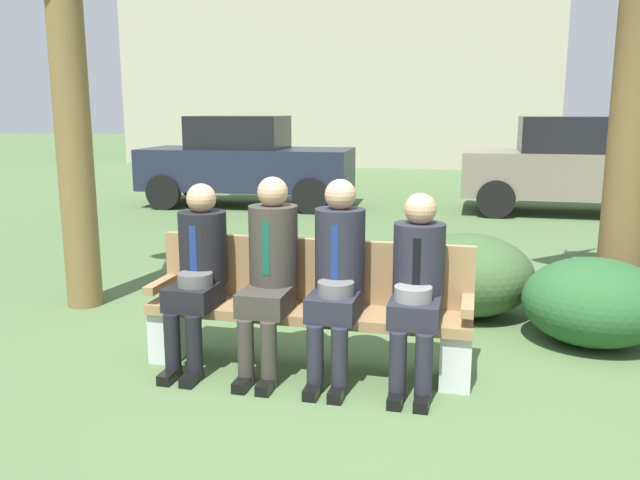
{
  "coord_description": "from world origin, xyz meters",
  "views": [
    {
      "loc": [
        0.76,
        -3.98,
        1.8
      ],
      "look_at": [
        -0.34,
        0.6,
        0.85
      ],
      "focal_mm": 36.44,
      "sensor_mm": 36.0,
      "label": 1
    }
  ],
  "objects_px": {
    "shrub_near_bench": "(594,302)",
    "parked_car_far": "(576,166)",
    "park_bench": "(309,307)",
    "seated_man_centerleft": "(270,265)",
    "seated_man_rightmost": "(417,281)",
    "parked_car_near": "(246,161)",
    "seated_man_centerright": "(337,270)",
    "seated_man_leftmost": "(198,266)",
    "shrub_mid_lawn": "(467,274)"
  },
  "relations": [
    {
      "from": "seated_man_leftmost",
      "to": "seated_man_centerleft",
      "type": "xyz_separation_m",
      "value": [
        0.53,
        0.01,
        0.03
      ]
    },
    {
      "from": "shrub_mid_lawn",
      "to": "seated_man_rightmost",
      "type": "bearing_deg",
      "value": -100.54
    },
    {
      "from": "park_bench",
      "to": "seated_man_leftmost",
      "type": "relative_size",
      "value": 1.75
    },
    {
      "from": "park_bench",
      "to": "seated_man_leftmost",
      "type": "distance_m",
      "value": 0.83
    },
    {
      "from": "park_bench",
      "to": "shrub_mid_lawn",
      "type": "distance_m",
      "value": 1.83
    },
    {
      "from": "seated_man_rightmost",
      "to": "shrub_mid_lawn",
      "type": "bearing_deg",
      "value": 79.46
    },
    {
      "from": "park_bench",
      "to": "shrub_near_bench",
      "type": "xyz_separation_m",
      "value": [
        2.04,
        0.95,
        -0.09
      ]
    },
    {
      "from": "seated_man_centerleft",
      "to": "shrub_near_bench",
      "type": "height_order",
      "value": "seated_man_centerleft"
    },
    {
      "from": "seated_man_centerleft",
      "to": "seated_man_rightmost",
      "type": "height_order",
      "value": "seated_man_centerleft"
    },
    {
      "from": "seated_man_centerleft",
      "to": "shrub_near_bench",
      "type": "bearing_deg",
      "value": 25.12
    },
    {
      "from": "seated_man_rightmost",
      "to": "seated_man_centerright",
      "type": "bearing_deg",
      "value": 179.18
    },
    {
      "from": "seated_man_leftmost",
      "to": "parked_car_near",
      "type": "height_order",
      "value": "parked_car_near"
    },
    {
      "from": "seated_man_centerright",
      "to": "seated_man_rightmost",
      "type": "xyz_separation_m",
      "value": [
        0.53,
        -0.01,
        -0.04
      ]
    },
    {
      "from": "seated_man_centerleft",
      "to": "seated_man_centerright",
      "type": "bearing_deg",
      "value": -0.74
    },
    {
      "from": "seated_man_leftmost",
      "to": "parked_car_near",
      "type": "distance_m",
      "value": 7.85
    },
    {
      "from": "seated_man_centerleft",
      "to": "shrub_mid_lawn",
      "type": "distance_m",
      "value": 2.11
    },
    {
      "from": "seated_man_leftmost",
      "to": "seated_man_centerleft",
      "type": "relative_size",
      "value": 0.96
    },
    {
      "from": "seated_man_leftmost",
      "to": "shrub_near_bench",
      "type": "distance_m",
      "value": 3.03
    },
    {
      "from": "park_bench",
      "to": "parked_car_far",
      "type": "relative_size",
      "value": 0.58
    },
    {
      "from": "shrub_mid_lawn",
      "to": "parked_car_near",
      "type": "height_order",
      "value": "parked_car_near"
    },
    {
      "from": "shrub_near_bench",
      "to": "parked_car_far",
      "type": "distance_m",
      "value": 6.83
    },
    {
      "from": "seated_man_centerleft",
      "to": "seated_man_rightmost",
      "type": "relative_size",
      "value": 1.06
    },
    {
      "from": "shrub_mid_lawn",
      "to": "seated_man_centerleft",
      "type": "bearing_deg",
      "value": -129.04
    },
    {
      "from": "seated_man_rightmost",
      "to": "shrub_near_bench",
      "type": "bearing_deg",
      "value": 40.3
    },
    {
      "from": "shrub_near_bench",
      "to": "parked_car_far",
      "type": "height_order",
      "value": "parked_car_far"
    },
    {
      "from": "seated_man_rightmost",
      "to": "parked_car_far",
      "type": "relative_size",
      "value": 0.33
    },
    {
      "from": "shrub_mid_lawn",
      "to": "park_bench",
      "type": "bearing_deg",
      "value": -125.61
    },
    {
      "from": "seated_man_leftmost",
      "to": "seated_man_rightmost",
      "type": "height_order",
      "value": "seated_man_leftmost"
    },
    {
      "from": "park_bench",
      "to": "seated_man_leftmost",
      "type": "xyz_separation_m",
      "value": [
        -0.77,
        -0.14,
        0.29
      ]
    },
    {
      "from": "seated_man_leftmost",
      "to": "seated_man_centerright",
      "type": "bearing_deg",
      "value": 0.31
    },
    {
      "from": "parked_car_near",
      "to": "shrub_mid_lawn",
      "type": "bearing_deg",
      "value": -54.38
    },
    {
      "from": "seated_man_centerright",
      "to": "parked_car_near",
      "type": "height_order",
      "value": "parked_car_near"
    },
    {
      "from": "seated_man_rightmost",
      "to": "parked_car_far",
      "type": "xyz_separation_m",
      "value": [
        2.01,
        7.85,
        0.13
      ]
    },
    {
      "from": "seated_man_leftmost",
      "to": "parked_car_far",
      "type": "bearing_deg",
      "value": 65.71
    },
    {
      "from": "seated_man_centerright",
      "to": "shrub_mid_lawn",
      "type": "xyz_separation_m",
      "value": [
        0.83,
        1.62,
        -0.38
      ]
    },
    {
      "from": "park_bench",
      "to": "parked_car_near",
      "type": "relative_size",
      "value": 0.57
    },
    {
      "from": "seated_man_centerleft",
      "to": "seated_man_rightmost",
      "type": "xyz_separation_m",
      "value": [
        1.0,
        -0.01,
        -0.04
      ]
    },
    {
      "from": "park_bench",
      "to": "seated_man_rightmost",
      "type": "distance_m",
      "value": 0.82
    },
    {
      "from": "seated_man_centerright",
      "to": "parked_car_far",
      "type": "height_order",
      "value": "parked_car_far"
    },
    {
      "from": "seated_man_centerright",
      "to": "shrub_near_bench",
      "type": "bearing_deg",
      "value": 30.74
    },
    {
      "from": "seated_man_centerright",
      "to": "parked_car_near",
      "type": "xyz_separation_m",
      "value": [
        -3.37,
        7.48,
        0.09
      ]
    },
    {
      "from": "park_bench",
      "to": "shrub_mid_lawn",
      "type": "bearing_deg",
      "value": 54.39
    },
    {
      "from": "park_bench",
      "to": "seated_man_centerleft",
      "type": "bearing_deg",
      "value": -152.78
    },
    {
      "from": "park_bench",
      "to": "seated_man_centerright",
      "type": "bearing_deg",
      "value": -29.33
    },
    {
      "from": "shrub_near_bench",
      "to": "parked_car_far",
      "type": "relative_size",
      "value": 0.28
    },
    {
      "from": "shrub_near_bench",
      "to": "seated_man_rightmost",
      "type": "bearing_deg",
      "value": -139.7
    },
    {
      "from": "seated_man_centerright",
      "to": "shrub_near_bench",
      "type": "distance_m",
      "value": 2.14
    },
    {
      "from": "parked_car_far",
      "to": "parked_car_near",
      "type": "bearing_deg",
      "value": -176.47
    },
    {
      "from": "park_bench",
      "to": "seated_man_centerright",
      "type": "relative_size",
      "value": 1.68
    },
    {
      "from": "seated_man_centerright",
      "to": "shrub_near_bench",
      "type": "relative_size",
      "value": 1.24
    }
  ]
}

